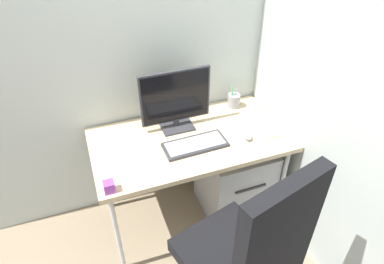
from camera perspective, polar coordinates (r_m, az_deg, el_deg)
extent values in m
plane|color=gray|center=(2.77, -0.26, -13.47)|extent=(8.00, 8.00, 0.00)
cube|color=#B7C1BC|center=(2.25, -3.86, 17.81)|extent=(3.11, 0.04, 2.80)
cube|color=#B7C1BC|center=(2.03, 21.18, 13.33)|extent=(0.04, 2.51, 2.80)
cube|color=#D1B78C|center=(2.25, -0.31, -1.31)|extent=(1.29, 0.70, 0.03)
cylinder|color=silver|center=(2.24, -12.45, -16.64)|extent=(0.03, 0.03, 0.73)
cylinder|color=silver|center=(2.54, 14.80, -8.95)|extent=(0.03, 0.03, 0.73)
cylinder|color=silver|center=(2.63, -14.72, -6.88)|extent=(0.03, 0.03, 0.73)
cylinder|color=silver|center=(2.89, 8.73, -1.36)|extent=(0.03, 0.03, 0.73)
sphere|color=black|center=(2.54, 7.56, -19.64)|extent=(0.05, 0.05, 0.05)
cube|color=black|center=(2.00, 6.49, -20.02)|extent=(0.61, 0.63, 0.09)
cube|color=black|center=(1.57, 14.01, -17.87)|extent=(0.45, 0.18, 0.73)
cube|color=#9EA0A5|center=(2.62, 7.06, -7.70)|extent=(0.47, 0.48, 0.61)
cube|color=#262628|center=(2.39, 9.88, -9.40)|extent=(0.23, 0.01, 0.02)
cube|color=#333338|center=(2.33, -2.58, 1.02)|extent=(0.22, 0.17, 0.01)
cube|color=#333338|center=(2.32, -2.67, 1.79)|extent=(0.04, 0.02, 0.05)
cube|color=#333338|center=(2.22, -2.84, 6.02)|extent=(0.47, 0.02, 0.37)
cube|color=black|center=(2.21, -2.72, 5.84)|extent=(0.45, 0.01, 0.35)
cube|color=#333338|center=(2.16, 0.66, -2.15)|extent=(0.41, 0.19, 0.02)
cube|color=#9EA0A5|center=(2.16, 0.67, -1.91)|extent=(0.38, 0.15, 0.00)
ellipsoid|color=gray|center=(2.25, 9.43, -0.72)|extent=(0.07, 0.10, 0.04)
cylinder|color=gray|center=(2.54, 7.05, 5.28)|extent=(0.09, 0.09, 0.10)
cylinder|color=#B2B5BA|center=(2.51, 6.97, 6.22)|extent=(0.02, 0.01, 0.10)
cylinder|color=#B2B5BA|center=(2.52, 7.30, 6.28)|extent=(0.02, 0.01, 0.10)
torus|color=black|center=(2.54, 7.06, 5.47)|extent=(0.04, 0.03, 0.01)
cylinder|color=#3FAD59|center=(2.51, 6.77, 6.22)|extent=(0.02, 0.02, 0.15)
cube|color=silver|center=(2.35, 12.76, 0.44)|extent=(0.14, 0.19, 0.02)
cube|color=purple|center=(1.91, -13.81, -8.95)|extent=(0.06, 0.06, 0.07)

